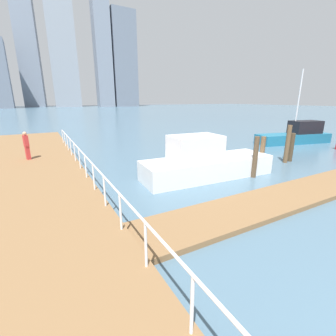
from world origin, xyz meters
TOP-DOWN VIEW (x-y plane):
  - ground_plane at (0.00, 20.00)m, footprint 300.00×300.00m
  - floating_dock at (3.70, 7.04)m, footprint 14.40×2.00m
  - boardwalk_railing at (-3.15, 9.03)m, footprint 0.06×27.14m
  - dock_piling_1 at (9.12, 10.81)m, footprint 0.32×0.32m
  - dock_piling_2 at (8.55, 10.70)m, footprint 0.26×0.26m
  - dock_piling_3 at (5.97, 10.40)m, footprint 0.26×0.26m
  - dock_piling_4 at (4.54, 9.62)m, footprint 0.25×0.25m
  - moored_boat_0 at (2.32, 10.83)m, footprint 6.94×2.43m
  - moored_boat_3 at (15.61, 14.71)m, footprint 7.13×3.24m
  - pedestrian_0 at (-5.53, 17.57)m, footprint 0.31×0.41m
  - skyline_tower_2 at (-16.32, 134.07)m, footprint 6.77×13.68m
  - skyline_tower_3 at (-4.09, 152.11)m, footprint 10.87×14.69m
  - skyline_tower_4 at (11.19, 142.49)m, footprint 13.45×12.13m
  - skyline_tower_5 at (29.81, 135.86)m, footprint 8.29×9.00m
  - skyline_tower_6 at (41.03, 137.71)m, footprint 13.55×12.12m

SIDE VIEW (x-z plane):
  - ground_plane at x=0.00m, z-range 0.00..0.00m
  - floating_dock at x=3.70m, z-range 0.00..0.18m
  - moored_boat_3 at x=15.61m, z-range -2.40..3.87m
  - moored_boat_0 at x=2.32m, z-range -0.32..1.85m
  - dock_piling_1 at x=9.12m, z-range 0.00..1.80m
  - dock_piling_3 at x=5.97m, z-range 0.00..1.87m
  - dock_piling_4 at x=4.54m, z-range 0.00..2.08m
  - dock_piling_2 at x=8.55m, z-range 0.00..2.34m
  - boardwalk_railing at x=-3.15m, z-range 0.70..1.78m
  - pedestrian_0 at x=-5.53m, z-range 0.43..2.07m
  - skyline_tower_2 at x=-16.32m, z-range 0.00..28.50m
  - skyline_tower_6 at x=41.03m, z-range 0.00..48.80m
  - skyline_tower_4 at x=11.19m, z-range 0.00..51.51m
  - skyline_tower_3 at x=-4.09m, z-range 0.00..65.08m
  - skyline_tower_5 at x=29.81m, z-range 0.00..66.14m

